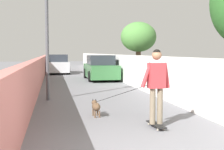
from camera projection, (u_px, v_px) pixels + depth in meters
ground_plane at (81, 81)px, 18.60m from camera, size 80.00×80.00×0.00m
wall_left at (39, 72)px, 16.14m from camera, size 48.00×0.30×1.42m
fence_right at (128, 69)px, 17.04m from camera, size 48.00×0.30×1.57m
tree_right_mid at (138, 37)px, 18.05m from camera, size 2.10×2.10×3.51m
lamp_post at (47, 16)px, 10.82m from camera, size 0.36×0.36×4.40m
skateboard at (156, 125)px, 7.07m from camera, size 0.81×0.24×0.08m
person_skateboarder at (157, 80)px, 7.00m from camera, size 0.24×0.71×1.72m
dog at (96, 106)px, 8.27m from camera, size 1.79×1.32×1.06m
car_near at (100, 68)px, 19.26m from camera, size 4.31×1.80×1.54m
car_far at (58, 65)px, 25.09m from camera, size 4.13×1.80×1.54m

